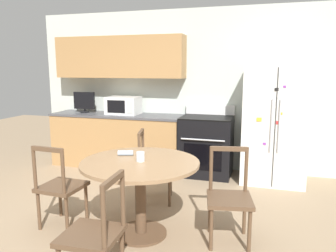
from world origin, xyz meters
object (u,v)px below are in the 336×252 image
Objects in this scene: refrigerator at (274,124)px; dining_chair_near at (95,235)px; dining_chair_right at (229,198)px; dining_chair_left at (60,187)px; countertop_tv at (84,101)px; oven_range at (206,145)px; microwave at (124,105)px; candle_glass at (140,157)px; dining_chair_far at (154,167)px.

refrigerator is 1.89× the size of dining_chair_near.
refrigerator is at bearing -113.70° from dining_chair_right.
dining_chair_right is at bearing 10.17° from dining_chair_left.
refrigerator is 3.16m from countertop_tv.
dining_chair_right is (0.56, -1.95, -0.03)m from oven_range.
oven_range is at bearing 64.85° from dining_chair_left.
refrigerator is 3.20× the size of microwave.
refrigerator is 2.42m from candle_glass.
oven_range is 2.13m from candle_glass.
dining_chair_far is 1.00× the size of dining_chair_right.
countertop_tv reaches higher than microwave.
dining_chair_left is (-0.72, -0.93, 0.00)m from dining_chair_far.
dining_chair_near is (-0.89, -1.00, 0.00)m from dining_chair_right.
oven_range is 1.20× the size of dining_chair_right.
dining_chair_far is (0.97, -1.28, -0.61)m from microwave.
dining_chair_right is at bearing -43.92° from dining_chair_near.
countertop_tv is 0.43× the size of dining_chair_far.
refrigerator is at bearing 115.97° from dining_chair_far.
countertop_tv reaches higher than oven_range.
oven_range is 2.79× the size of countertop_tv.
dining_chair_far reaches higher than candle_glass.
dining_chair_left is (-0.84, 0.79, 0.00)m from dining_chair_near.
dining_chair_right is at bearing -45.29° from microwave.
dining_chair_left reaches higher than candle_glass.
microwave is 5.69× the size of candle_glass.
countertop_tv reaches higher than dining_chair_left.
dining_chair_right is at bearing -74.01° from oven_range.
dining_chair_near is 9.64× the size of candle_glass.
microwave reaches higher than dining_chair_near.
countertop_tv reaches higher than dining_chair_near.
candle_glass is at bearing -4.46° from dining_chair_near.
oven_range is at bearing -2.04° from microwave.
microwave is 1.38× the size of countertop_tv.
candle_glass is at bearing -122.22° from refrigerator.
dining_chair_far is at bearing -109.98° from oven_range.
dining_chair_near is at bearing -69.96° from microwave.
microwave reaches higher than candle_glass.
candle_glass is (1.87, -2.13, -0.28)m from countertop_tv.
oven_range is at bearing -8.68° from dining_chair_near.
microwave is 3.25m from dining_chair_near.
dining_chair_right is 1.34m from dining_chair_near.
microwave is (-2.41, 0.09, 0.19)m from refrigerator.
refrigerator is 18.25× the size of candle_glass.
microwave reaches higher than dining_chair_right.
dining_chair_far is at bearing 100.23° from candle_glass.
refrigerator is 1.89× the size of dining_chair_left.
dining_chair_near is at bearing 37.50° from dining_chair_right.
candle_glass is at bearing -3.51° from dining_chair_far.
candle_glass is (-0.29, -2.08, 0.34)m from oven_range.
microwave reaches higher than dining_chair_left.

